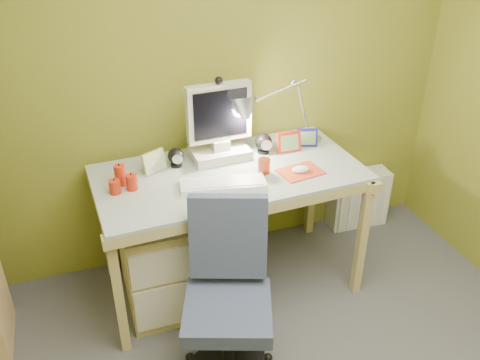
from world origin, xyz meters
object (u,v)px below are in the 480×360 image
object	(u,v)px
desk_lamp	(292,98)
task_chair	(228,311)
desk	(230,229)
monitor	(219,121)
radiator	(358,198)

from	to	relation	value
desk_lamp	task_chair	bearing A→B (deg)	-116.83
desk	monitor	xyz separation A→B (m)	(-0.00, 0.18, 0.64)
monitor	desk_lamp	bearing A→B (deg)	-3.09
task_chair	radiator	size ratio (longest dim) A/B	2.02
monitor	task_chair	bearing A→B (deg)	-108.18
desk	desk_lamp	world-z (taller)	desk_lamp
desk_lamp	task_chair	world-z (taller)	desk_lamp
desk	monitor	distance (m)	0.67
desk_lamp	monitor	bearing A→B (deg)	-168.32
desk_lamp	radiator	bearing A→B (deg)	23.86
task_chair	desk	bearing A→B (deg)	90.57
desk	monitor	size ratio (longest dim) A/B	3.16
desk_lamp	radiator	xyz separation A→B (m)	(0.65, 0.14, -0.92)
task_chair	monitor	bearing A→B (deg)	94.34
monitor	task_chair	world-z (taller)	monitor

